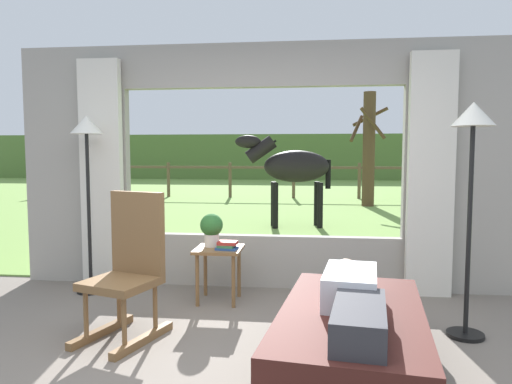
{
  "coord_description": "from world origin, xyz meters",
  "views": [
    {
      "loc": [
        0.52,
        -2.68,
        1.42
      ],
      "look_at": [
        0.0,
        1.8,
        1.05
      ],
      "focal_mm": 33.15,
      "sensor_mm": 36.0,
      "label": 1
    }
  ],
  "objects_px": {
    "book_stack": "(227,245)",
    "floor_lamp_left": "(87,150)",
    "rocking_chair": "(129,266)",
    "potted_plant": "(212,228)",
    "horse": "(292,167)",
    "floor_lamp_right": "(472,149)",
    "recliner_sofa": "(351,340)",
    "side_table": "(219,258)",
    "reclining_person": "(353,296)",
    "pasture_tree": "(369,147)"
  },
  "relations": [
    {
      "from": "floor_lamp_left",
      "to": "floor_lamp_right",
      "type": "bearing_deg",
      "value": -13.07
    },
    {
      "from": "recliner_sofa",
      "to": "pasture_tree",
      "type": "bearing_deg",
      "value": 90.11
    },
    {
      "from": "reclining_person",
      "to": "floor_lamp_right",
      "type": "relative_size",
      "value": 0.8
    },
    {
      "from": "floor_lamp_right",
      "to": "potted_plant",
      "type": "bearing_deg",
      "value": 161.85
    },
    {
      "from": "potted_plant",
      "to": "pasture_tree",
      "type": "relative_size",
      "value": 0.11
    },
    {
      "from": "floor_lamp_left",
      "to": "book_stack",
      "type": "bearing_deg",
      "value": -8.37
    },
    {
      "from": "recliner_sofa",
      "to": "potted_plant",
      "type": "distance_m",
      "value": 1.94
    },
    {
      "from": "horse",
      "to": "reclining_person",
      "type": "bearing_deg",
      "value": 175.92
    },
    {
      "from": "horse",
      "to": "pasture_tree",
      "type": "bearing_deg",
      "value": -36.07
    },
    {
      "from": "reclining_person",
      "to": "side_table",
      "type": "bearing_deg",
      "value": 136.19
    },
    {
      "from": "side_table",
      "to": "potted_plant",
      "type": "distance_m",
      "value": 0.29
    },
    {
      "from": "book_stack",
      "to": "floor_lamp_right",
      "type": "xyz_separation_m",
      "value": [
        1.98,
        -0.58,
        0.9
      ]
    },
    {
      "from": "reclining_person",
      "to": "book_stack",
      "type": "bearing_deg",
      "value": 135.05
    },
    {
      "from": "recliner_sofa",
      "to": "reclining_person",
      "type": "distance_m",
      "value": 0.31
    },
    {
      "from": "rocking_chair",
      "to": "book_stack",
      "type": "height_order",
      "value": "rocking_chair"
    },
    {
      "from": "rocking_chair",
      "to": "floor_lamp_left",
      "type": "bearing_deg",
      "value": 146.52
    },
    {
      "from": "book_stack",
      "to": "floor_lamp_left",
      "type": "xyz_separation_m",
      "value": [
        -1.46,
        0.21,
        0.89
      ]
    },
    {
      "from": "rocking_chair",
      "to": "side_table",
      "type": "relative_size",
      "value": 2.15
    },
    {
      "from": "recliner_sofa",
      "to": "book_stack",
      "type": "bearing_deg",
      "value": 136.09
    },
    {
      "from": "potted_plant",
      "to": "recliner_sofa",
      "type": "bearing_deg",
      "value": -49.49
    },
    {
      "from": "side_table",
      "to": "floor_lamp_left",
      "type": "relative_size",
      "value": 0.29
    },
    {
      "from": "book_stack",
      "to": "horse",
      "type": "bearing_deg",
      "value": 84.67
    },
    {
      "from": "recliner_sofa",
      "to": "reclining_person",
      "type": "xyz_separation_m",
      "value": [
        0.0,
        -0.05,
        0.3
      ]
    },
    {
      "from": "pasture_tree",
      "to": "rocking_chair",
      "type": "bearing_deg",
      "value": -107.44
    },
    {
      "from": "reclining_person",
      "to": "book_stack",
      "type": "height_order",
      "value": "reclining_person"
    },
    {
      "from": "horse",
      "to": "pasture_tree",
      "type": "xyz_separation_m",
      "value": [
        1.85,
        3.78,
        0.41
      ]
    },
    {
      "from": "potted_plant",
      "to": "floor_lamp_right",
      "type": "distance_m",
      "value": 2.39
    },
    {
      "from": "horse",
      "to": "pasture_tree",
      "type": "distance_m",
      "value": 4.23
    },
    {
      "from": "side_table",
      "to": "pasture_tree",
      "type": "bearing_deg",
      "value": 74.07
    },
    {
      "from": "side_table",
      "to": "floor_lamp_right",
      "type": "relative_size",
      "value": 0.29
    },
    {
      "from": "floor_lamp_left",
      "to": "horse",
      "type": "height_order",
      "value": "floor_lamp_left"
    },
    {
      "from": "reclining_person",
      "to": "potted_plant",
      "type": "bearing_deg",
      "value": 136.93
    },
    {
      "from": "recliner_sofa",
      "to": "reclining_person",
      "type": "bearing_deg",
      "value": -82.61
    },
    {
      "from": "floor_lamp_right",
      "to": "horse",
      "type": "xyz_separation_m",
      "value": [
        -1.55,
        5.19,
        -0.3
      ]
    },
    {
      "from": "floor_lamp_right",
      "to": "floor_lamp_left",
      "type": "bearing_deg",
      "value": 166.93
    },
    {
      "from": "rocking_chair",
      "to": "floor_lamp_left",
      "type": "height_order",
      "value": "floor_lamp_left"
    },
    {
      "from": "reclining_person",
      "to": "floor_lamp_right",
      "type": "xyz_separation_m",
      "value": [
        0.93,
        0.77,
        0.93
      ]
    },
    {
      "from": "rocking_chair",
      "to": "potted_plant",
      "type": "height_order",
      "value": "rocking_chair"
    },
    {
      "from": "side_table",
      "to": "rocking_chair",
      "type": "bearing_deg",
      "value": -119.99
    },
    {
      "from": "side_table",
      "to": "floor_lamp_left",
      "type": "xyz_separation_m",
      "value": [
        -1.37,
        0.15,
        1.02
      ]
    },
    {
      "from": "pasture_tree",
      "to": "reclining_person",
      "type": "bearing_deg",
      "value": -97.24
    },
    {
      "from": "book_stack",
      "to": "rocking_chair",
      "type": "bearing_deg",
      "value": -126.08
    },
    {
      "from": "side_table",
      "to": "horse",
      "type": "relative_size",
      "value": 0.29
    },
    {
      "from": "floor_lamp_left",
      "to": "floor_lamp_right",
      "type": "distance_m",
      "value": 3.53
    },
    {
      "from": "rocking_chair",
      "to": "book_stack",
      "type": "bearing_deg",
      "value": 72.11
    },
    {
      "from": "rocking_chair",
      "to": "horse",
      "type": "relative_size",
      "value": 0.62
    },
    {
      "from": "rocking_chair",
      "to": "recliner_sofa",
      "type": "bearing_deg",
      "value": 2.88
    },
    {
      "from": "horse",
      "to": "recliner_sofa",
      "type": "bearing_deg",
      "value": 175.97
    },
    {
      "from": "reclining_person",
      "to": "book_stack",
      "type": "xyz_separation_m",
      "value": [
        -1.04,
        1.35,
        0.04
      ]
    },
    {
      "from": "horse",
      "to": "floor_lamp_right",
      "type": "bearing_deg",
      "value": -173.34
    }
  ]
}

